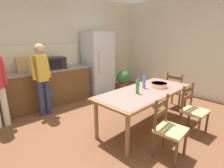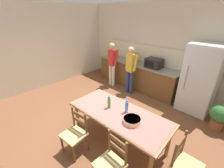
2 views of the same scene
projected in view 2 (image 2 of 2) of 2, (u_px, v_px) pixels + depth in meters
ground_plane at (105, 123)px, 3.84m from camera, size 8.32×8.32×0.00m
wall_back at (164, 50)px, 4.91m from camera, size 6.52×0.12×2.90m
wall_left at (42, 47)px, 5.29m from camera, size 0.12×5.20×2.90m
kitchen_counter at (135, 75)px, 5.54m from camera, size 3.19×0.66×0.94m
counter_splashback at (142, 53)px, 5.41m from camera, size 3.15×0.03×0.60m
refrigerator at (200, 80)px, 3.97m from camera, size 0.82×0.73×1.89m
microwave at (154, 63)px, 4.81m from camera, size 0.50×0.39×0.30m
paper_bag at (134, 57)px, 5.30m from camera, size 0.24×0.16×0.36m
dining_table at (119, 116)px, 3.01m from camera, size 2.13×1.02×0.76m
bottle_near_centre at (109, 102)px, 3.08m from camera, size 0.07×0.07×0.27m
bottle_off_centre at (127, 107)px, 2.93m from camera, size 0.07×0.07×0.27m
serving_bowl at (132, 120)px, 2.69m from camera, size 0.32×0.32×0.09m
chair_side_near_right at (111, 163)px, 2.33m from camera, size 0.42×0.40×0.91m
chair_side_near_left at (75, 133)px, 2.90m from camera, size 0.47×0.45×0.91m
chair_head_end at (185, 164)px, 2.31m from camera, size 0.41×0.43×0.91m
person_at_sink at (112, 62)px, 5.47m from camera, size 0.40×0.28×1.61m
person_at_counter at (130, 68)px, 4.91m from camera, size 0.40×0.28×1.61m
potted_plant at (220, 115)px, 3.49m from camera, size 0.44×0.44×0.67m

